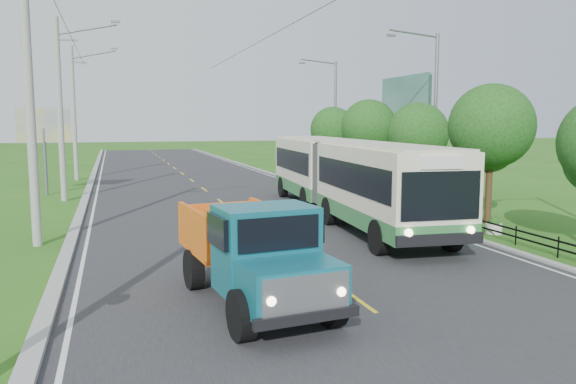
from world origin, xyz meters
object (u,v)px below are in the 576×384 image
pole_far (74,113)px  planter_near (494,226)px  planter_mid (396,200)px  streetlight_mid (433,112)px  bus (346,173)px  tree_fifth (368,130)px  planter_far (338,184)px  dump_truck (253,246)px  pole_mid (61,109)px  streetlight_far (333,115)px  tree_third (490,131)px  tree_fourth (417,137)px  pole_near (31,101)px  billboard_left (44,131)px  tree_back (333,132)px  billboard_right (405,107)px

pole_far → planter_near: 32.19m
planter_mid → planter_near: bearing=-90.0°
streetlight_mid → planter_near: streetlight_mid is taller
planter_mid → bus: size_ratio=0.04×
tree_fifth → planter_far: bearing=124.0°
dump_truck → planter_mid: bearing=44.5°
planter_near → pole_far: bearing=122.0°
pole_mid → streetlight_far: 20.16m
tree_fifth → planter_mid: bearing=-101.6°
tree_third → tree_fourth: bearing=90.0°
pole_near → streetlight_far: pole_near is taller
streetlight_far → billboard_left: (-20.14, -4.00, -1.04)m
billboard_left → planter_mid: bearing=-28.9°
tree_fifth → pole_near: bearing=-148.4°
tree_fourth → streetlight_far: (0.79, 13.86, 1.32)m
tree_third → tree_fourth: 6.01m
pole_near → streetlight_far: bearing=45.1°
tree_back → planter_far: (-1.26, -4.14, -3.37)m
pole_near → tree_fourth: (18.12, 5.14, -1.51)m
pole_near → dump_truck: bearing=-56.2°
pole_mid → bus: pole_mid is taller
pole_mid → streetlight_mid: size_ratio=1.10×
streetlight_mid → dump_truck: streetlight_mid is taller
pole_far → tree_back: pole_far is taller
pole_far → tree_third: size_ratio=1.67×
pole_near → billboard_right: (20.56, 11.00, 0.25)m
streetlight_mid → dump_truck: (-13.16, -13.58, -3.49)m
tree_back → planter_mid: (-1.26, -12.14, -3.37)m
pole_near → planter_near: size_ratio=14.93×
billboard_left → pole_mid: bearing=-67.6°
tree_fourth → tree_back: size_ratio=0.98×
pole_near → planter_near: 17.79m
tree_back → streetlight_mid: bearing=-86.3°
streetlight_far → billboard_left: streetlight_far is taller
pole_mid → tree_back: bearing=15.8°
planter_mid → pole_far: bearing=131.6°
pole_far → pole_near: bearing=-90.0°
streetlight_mid → bus: streetlight_mid is taller
tree_fifth → streetlight_mid: 6.28m
tree_third → pole_mid: bearing=144.6°
tree_back → dump_truck: (-12.37, -25.72, -2.24)m
tree_fifth → bus: 10.54m
pole_mid → planter_mid: size_ratio=14.93×
planter_mid → billboard_left: size_ratio=0.13×
tree_back → streetlight_far: streetlight_far is taller
tree_third → dump_truck: bearing=-148.0°
pole_near → billboard_left: 15.10m
pole_far → tree_fifth: (18.12, -12.86, -1.24)m
planter_near → planter_far: 16.00m
pole_mid → dump_truck: bearing=-74.4°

